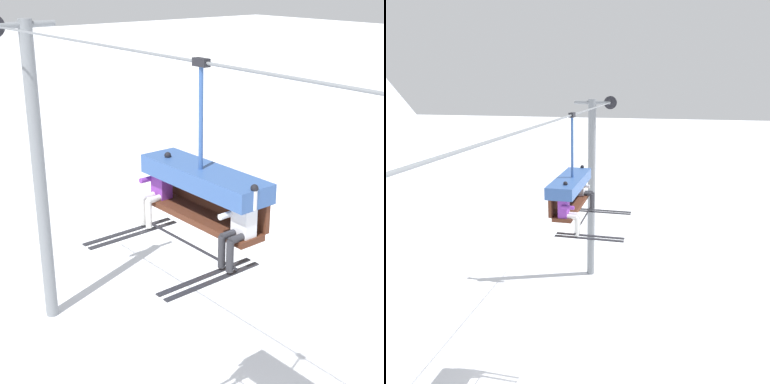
# 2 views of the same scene
# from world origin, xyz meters

# --- Properties ---
(lift_tower_near) EXTENTS (0.36, 1.88, 8.61)m
(lift_tower_near) POSITION_xyz_m (-7.92, -0.02, 4.47)
(lift_tower_near) COLOR slate
(lift_tower_near) RESTS_ON ground_plane
(lift_cable) EXTENTS (17.11, 0.05, 0.05)m
(lift_cable) POSITION_xyz_m (-0.37, -0.80, 8.33)
(lift_cable) COLOR slate
(chairlift_chair) EXTENTS (2.43, 0.74, 2.83)m
(chairlift_chair) POSITION_xyz_m (-0.11, -0.73, 6.43)
(chairlift_chair) COLOR #512819
(skier_purple) EXTENTS (0.48, 1.70, 1.34)m
(skier_purple) POSITION_xyz_m (-1.11, -0.94, 6.15)
(skier_purple) COLOR purple
(skier_white) EXTENTS (0.48, 1.70, 1.34)m
(skier_white) POSITION_xyz_m (0.90, -0.94, 6.15)
(skier_white) COLOR silver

